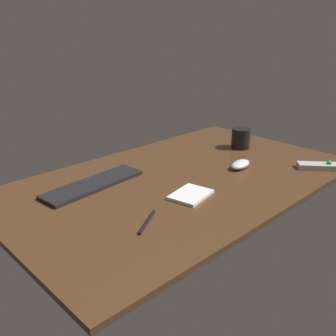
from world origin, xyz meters
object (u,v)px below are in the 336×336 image
Objects in this scene: computer_mouse at (240,164)px; notepad at (191,195)px; keyboard at (94,184)px; media_remote at (321,166)px; pen at (147,222)px; coffee_mug at (241,138)px.

computer_mouse is 35.40cm from notepad.
keyboard is 2.79× the size of notepad.
computer_mouse reaches higher than notepad.
computer_mouse is 0.65× the size of media_remote.
keyboard is at bearing 122.10° from notepad.
pen is at bearing -170.62° from notepad.
keyboard is 93.15cm from media_remote.
coffee_mug is 0.67× the size of pen.
computer_mouse is 0.79× the size of notepad.
computer_mouse is at bearing -31.58° from keyboard.
media_remote is 1.85× the size of coffee_mug.
coffee_mug is at bearing 19.71° from notepad.
keyboard is 2.85× the size of pen.
coffee_mug is at bearing -13.95° from pen.
notepad is at bearing -21.37° from pen.
media_remote is 61.81cm from notepad.
pen is at bearing -142.00° from media_remote.
computer_mouse is 1.20× the size of coffee_mug.
coffee_mug reaches higher than pen.
computer_mouse is at bearing -22.79° from pen.
pen is at bearing -179.91° from computer_mouse.
media_remote is (23.50, -23.90, -0.43)cm from computer_mouse.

